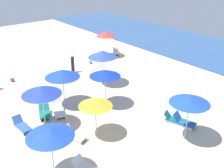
# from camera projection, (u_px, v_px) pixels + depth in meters

# --- Properties ---
(umbrella_0) EXTENTS (2.09, 2.09, 2.53)m
(umbrella_0) POSITION_uv_depth(u_px,v_px,m) (105.00, 73.00, 18.05)
(umbrella_0) COLOR silver
(umbrella_0) RESTS_ON ground_plane
(umbrella_1) EXTENTS (2.23, 2.23, 2.75)m
(umbrella_1) POSITION_uv_depth(u_px,v_px,m) (102.00, 54.00, 21.10)
(umbrella_1) COLOR silver
(umbrella_1) RESTS_ON ground_plane
(umbrella_2) EXTENTS (1.89, 1.89, 2.19)m
(umbrella_2) POSITION_uv_depth(u_px,v_px,m) (95.00, 103.00, 14.95)
(umbrella_2) COLOR silver
(umbrella_2) RESTS_ON ground_plane
(lounge_chair_2_0) EXTENTS (1.38, 1.00, 0.74)m
(lounge_chair_2_0) POSITION_uv_depth(u_px,v_px,m) (74.00, 135.00, 15.22)
(lounge_chair_2_0) COLOR silver
(lounge_chair_2_0) RESTS_ON ground_plane
(umbrella_3) EXTENTS (2.32, 2.32, 2.53)m
(umbrella_3) POSITION_uv_depth(u_px,v_px,m) (62.00, 73.00, 18.10)
(umbrella_3) COLOR silver
(umbrella_3) RESTS_ON ground_plane
(lounge_chair_3_0) EXTENTS (1.65, 1.04, 0.70)m
(lounge_chair_3_0) POSITION_uv_depth(u_px,v_px,m) (59.00, 111.00, 17.62)
(lounge_chair_3_0) COLOR silver
(lounge_chair_3_0) RESTS_ON ground_plane
(umbrella_4) EXTENTS (2.29, 2.29, 2.57)m
(umbrella_4) POSITION_uv_depth(u_px,v_px,m) (41.00, 91.00, 15.58)
(umbrella_4) COLOR silver
(umbrella_4) RESTS_ON ground_plane
(lounge_chair_4_0) EXTENTS (1.48, 0.66, 0.67)m
(lounge_chair_4_0) POSITION_uv_depth(u_px,v_px,m) (22.00, 126.00, 16.10)
(lounge_chair_4_0) COLOR silver
(lounge_chair_4_0) RESTS_ON ground_plane
(lounge_chair_4_1) EXTENTS (1.47, 1.12, 0.61)m
(lounge_chair_4_1) POSITION_uv_depth(u_px,v_px,m) (45.00, 113.00, 17.42)
(lounge_chair_4_1) COLOR silver
(lounge_chair_4_1) RESTS_ON ground_plane
(umbrella_6) EXTENTS (2.17, 2.17, 2.58)m
(umbrella_6) POSITION_uv_depth(u_px,v_px,m) (190.00, 100.00, 14.46)
(umbrella_6) COLOR silver
(umbrella_6) RESTS_ON ground_plane
(lounge_chair_6_0) EXTENTS (1.44, 0.98, 0.74)m
(lounge_chair_6_0) POSITION_uv_depth(u_px,v_px,m) (184.00, 122.00, 16.43)
(lounge_chair_6_0) COLOR silver
(lounge_chair_6_0) RESTS_ON ground_plane
(lounge_chair_6_1) EXTENTS (1.43, 1.06, 0.65)m
(lounge_chair_6_1) POSITION_uv_depth(u_px,v_px,m) (174.00, 119.00, 16.70)
(lounge_chair_6_1) COLOR silver
(lounge_chair_6_1) RESTS_ON ground_plane
(umbrella_7) EXTENTS (2.15, 2.15, 2.51)m
(umbrella_7) POSITION_uv_depth(u_px,v_px,m) (50.00, 132.00, 11.91)
(umbrella_7) COLOR silver
(umbrella_7) RESTS_ON ground_plane
(lounge_chair_7_0) EXTENTS (1.49, 0.92, 0.65)m
(lounge_chair_7_0) POSITION_uv_depth(u_px,v_px,m) (86.00, 168.00, 12.83)
(lounge_chair_7_0) COLOR silver
(lounge_chair_7_0) RESTS_ON ground_plane
(umbrella_8) EXTENTS (1.95, 1.95, 2.57)m
(umbrella_8) POSITION_uv_depth(u_px,v_px,m) (106.00, 34.00, 27.30)
(umbrella_8) COLOR silver
(umbrella_8) RESTS_ON ground_plane
(lounge_chair_8_0) EXTENTS (1.43, 1.22, 0.67)m
(lounge_chair_8_0) POSITION_uv_depth(u_px,v_px,m) (116.00, 52.00, 28.68)
(lounge_chair_8_0) COLOR silver
(lounge_chair_8_0) RESTS_ON ground_plane
(beachgoer_1) EXTENTS (0.40, 0.40, 1.59)m
(beachgoer_1) POSITION_uv_depth(u_px,v_px,m) (73.00, 64.00, 23.96)
(beachgoer_1) COLOR #361832
(beachgoer_1) RESTS_ON ground_plane
(beach_ball_1) EXTENTS (0.30, 0.30, 0.30)m
(beach_ball_1) POSITION_uv_depth(u_px,v_px,m) (91.00, 62.00, 26.21)
(beach_ball_1) COLOR #328FCB
(beach_ball_1) RESTS_ON ground_plane
(beach_ball_2) EXTENTS (0.33, 0.33, 0.33)m
(beach_ball_2) POSITION_uv_depth(u_px,v_px,m) (12.00, 80.00, 22.39)
(beach_ball_2) COLOR red
(beach_ball_2) RESTS_ON ground_plane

